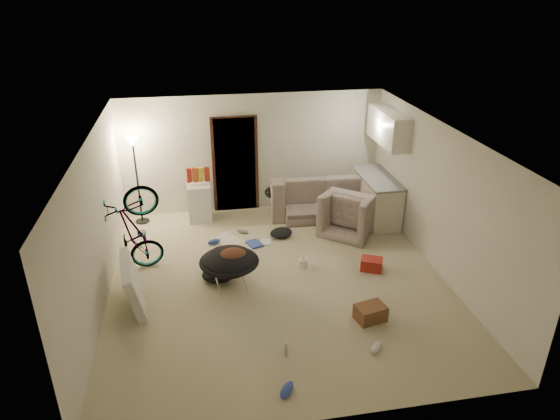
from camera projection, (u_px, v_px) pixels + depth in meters
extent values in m
cube|color=beige|center=(278.00, 280.00, 8.41)|extent=(5.50, 6.00, 0.02)
cube|color=white|center=(278.00, 135.00, 7.34)|extent=(5.50, 6.00, 0.02)
cube|color=silver|center=(253.00, 153.00, 10.56)|extent=(5.50, 0.02, 2.50)
cube|color=silver|center=(327.00, 333.00, 5.19)|extent=(5.50, 0.02, 2.50)
cube|color=silver|center=(96.00, 226.00, 7.44)|extent=(0.02, 6.00, 2.50)
cube|color=silver|center=(440.00, 200.00, 8.31)|extent=(0.02, 6.00, 2.50)
cube|color=black|center=(235.00, 165.00, 10.56)|extent=(0.85, 0.10, 2.04)
cube|color=#351A12|center=(235.00, 165.00, 10.53)|extent=(0.97, 0.04, 2.10)
cylinder|color=black|center=(143.00, 221.00, 10.38)|extent=(0.28, 0.28, 0.03)
cylinder|color=black|center=(138.00, 184.00, 10.03)|extent=(0.04, 0.04, 1.70)
cone|color=#FFE0A5|center=(132.00, 142.00, 9.66)|extent=(0.24, 0.24, 0.18)
cube|color=silver|center=(376.00, 198.00, 10.39)|extent=(0.60, 1.50, 0.88)
cube|color=gray|center=(378.00, 178.00, 10.20)|extent=(0.64, 1.54, 0.04)
cube|color=silver|center=(389.00, 127.00, 9.77)|extent=(0.38, 1.40, 0.65)
imported|color=#3E463D|center=(322.00, 198.00, 10.67)|extent=(2.26, 0.95, 0.65)
imported|color=#3E463D|center=(352.00, 216.00, 9.91)|extent=(1.30, 1.29, 0.64)
imported|color=black|center=(138.00, 249.00, 8.45)|extent=(1.75, 0.97, 0.96)
imported|color=#A52418|center=(286.00, 356.00, 6.67)|extent=(0.24, 0.20, 0.02)
cube|color=white|center=(200.00, 202.00, 10.32)|extent=(0.47, 0.47, 0.78)
cube|color=#A52418|center=(189.00, 175.00, 10.04)|extent=(0.11, 0.09, 0.30)
cube|color=#B34416|center=(195.00, 175.00, 10.06)|extent=(0.12, 0.09, 0.30)
cube|color=yellow|center=(201.00, 175.00, 10.08)|extent=(0.12, 0.10, 0.30)
cube|color=#A52418|center=(207.00, 174.00, 10.10)|extent=(0.11, 0.09, 0.30)
cylinder|color=silver|center=(230.00, 276.00, 8.08)|extent=(0.63, 0.63, 0.44)
ellipsoid|color=black|center=(229.00, 261.00, 7.97)|extent=(0.89, 0.89, 0.37)
torus|color=black|center=(229.00, 261.00, 7.97)|extent=(0.96, 0.96, 0.07)
ellipsoid|color=#4E291B|center=(232.00, 256.00, 7.90)|extent=(0.57, 0.51, 0.22)
ellipsoid|color=black|center=(278.00, 192.00, 10.43)|extent=(0.57, 0.47, 0.28)
cube|color=silver|center=(133.00, 284.00, 7.61)|extent=(0.45, 1.14, 0.75)
cube|color=brown|center=(370.00, 313.00, 7.35)|extent=(0.49, 0.39, 0.24)
cube|color=#A52418|center=(372.00, 264.00, 8.64)|extent=(0.44, 0.39, 0.21)
cylinder|color=white|center=(303.00, 264.00, 8.71)|extent=(0.16, 0.16, 0.16)
cone|color=white|center=(303.00, 258.00, 8.66)|extent=(0.09, 0.09, 0.07)
cube|color=silver|center=(227.00, 240.00, 9.66)|extent=(0.69, 0.72, 0.01)
cube|color=#2F45AC|center=(255.00, 244.00, 9.49)|extent=(0.33, 0.38, 0.03)
cube|color=silver|center=(266.00, 242.00, 9.56)|extent=(0.24, 0.28, 0.02)
ellipsoid|color=#2F45AC|center=(214.00, 242.00, 9.50)|extent=(0.28, 0.21, 0.10)
ellipsoid|color=slate|center=(243.00, 231.00, 9.90)|extent=(0.26, 0.21, 0.09)
ellipsoid|color=#2F45AC|center=(287.00, 390.00, 6.07)|extent=(0.27, 0.32, 0.11)
ellipsoid|color=white|center=(376.00, 347.00, 6.78)|extent=(0.27, 0.28, 0.10)
ellipsoid|color=black|center=(218.00, 275.00, 8.36)|extent=(0.66, 0.61, 0.17)
ellipsoid|color=black|center=(281.00, 233.00, 9.78)|extent=(0.59, 0.57, 0.14)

